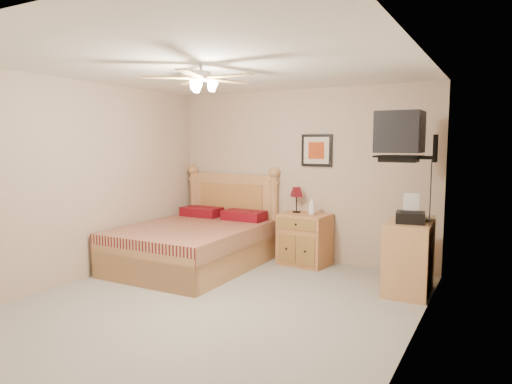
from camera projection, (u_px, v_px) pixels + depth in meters
floor at (215, 305)px, 4.88m from camera, size 4.50×4.50×0.00m
ceiling at (212, 66)px, 4.61m from camera, size 4.00×4.50×0.04m
wall_back at (300, 175)px, 6.71m from camera, size 4.00×0.04×2.50m
wall_front at (7, 222)px, 2.79m from camera, size 4.00×0.04×2.50m
wall_left at (81, 181)px, 5.70m from camera, size 0.04×4.50×2.50m
wall_right at (413, 201)px, 3.79m from camera, size 0.04×4.50×2.50m
bed at (192, 218)px, 6.32m from camera, size 1.63×2.14×1.37m
nightstand at (305, 239)px, 6.50m from camera, size 0.71×0.56×0.73m
table_lamp at (296, 200)px, 6.58m from camera, size 0.21×0.21×0.37m
lotion_bottle at (312, 206)px, 6.37m from camera, size 0.12×0.12×0.25m
framed_picture at (317, 150)px, 6.52m from camera, size 0.46×0.04×0.46m
dresser at (409, 257)px, 5.24m from camera, size 0.51×0.72×0.83m
fax_machine at (411, 209)px, 5.11m from camera, size 0.35×0.37×0.33m
magazine_lower at (412, 218)px, 5.40m from camera, size 0.27×0.32×0.03m
magazine_upper at (415, 216)px, 5.37m from camera, size 0.22×0.30×0.02m
wall_tv at (414, 136)px, 5.01m from camera, size 0.56×0.46×0.58m
ceiling_fan at (201, 78)px, 4.45m from camera, size 1.14×1.14×0.28m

